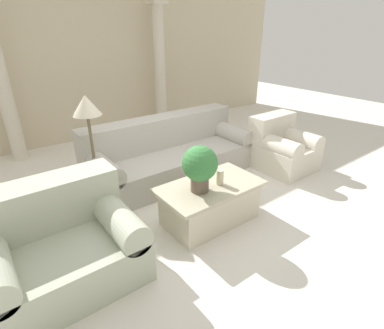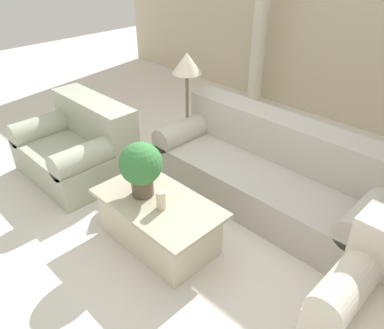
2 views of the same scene
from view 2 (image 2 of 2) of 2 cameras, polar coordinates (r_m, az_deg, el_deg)
The scene contains 9 objects.
ground_plane at distance 3.90m, azimuth 0.08°, elevation -7.64°, with size 16.00×16.00×0.00m, color silver.
wall_back at distance 5.85m, azimuth 24.68°, elevation 20.39°, with size 10.00×0.06×3.20m.
sofa_long at distance 4.05m, azimuth 11.78°, elevation -0.93°, with size 2.50×0.99×0.86m.
loveseat at distance 4.62m, azimuth -16.78°, elevation 2.84°, with size 1.28×0.99×0.86m.
coffee_table at distance 3.46m, azimuth -5.08°, elevation -8.62°, with size 1.18×0.67×0.47m.
potted_plant at distance 3.26m, azimuth -7.79°, elevation -0.23°, with size 0.38×0.38×0.51m.
pillar_candle at distance 3.18m, azimuth -4.73°, elevation -5.41°, with size 0.08×0.08×0.18m.
floor_lamp at distance 4.32m, azimuth -0.78°, elevation 13.54°, with size 0.33×0.33×1.38m.
column_left at distance 6.23m, azimuth 10.36°, elevation 20.16°, with size 0.32×0.32×2.53m.
Camera 2 is at (2.14, -2.15, 2.46)m, focal length 35.00 mm.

